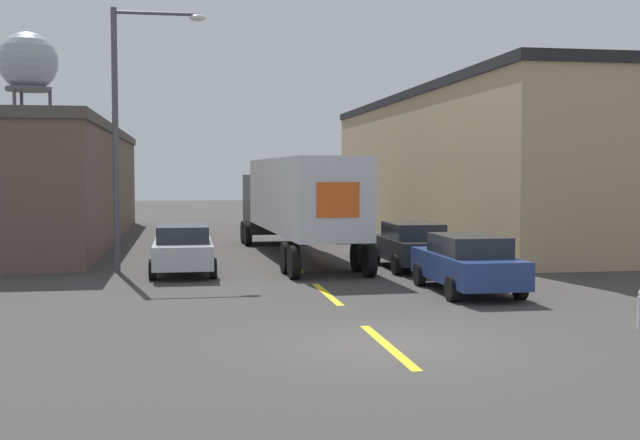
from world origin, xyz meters
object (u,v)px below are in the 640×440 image
(parked_car_right_mid, at_px, (412,245))
(parked_car_right_near, at_px, (467,262))
(street_lamp, at_px, (127,119))
(water_tower, at_px, (28,64))
(semi_truck, at_px, (295,198))
(parked_car_left_far, at_px, (183,248))
(parked_car_right_far, at_px, (341,222))

(parked_car_right_mid, bearing_deg, parked_car_right_near, -90.00)
(street_lamp, bearing_deg, parked_car_right_near, -33.77)
(water_tower, bearing_deg, parked_car_right_mid, -64.68)
(semi_truck, height_order, parked_car_left_far, semi_truck)
(semi_truck, xyz_separation_m, parked_car_right_far, (3.40, 7.99, -1.47))
(semi_truck, relative_size, water_tower, 1.01)
(water_tower, bearing_deg, parked_car_left_far, -73.73)
(semi_truck, distance_m, parked_car_right_mid, 5.86)
(street_lamp, bearing_deg, parked_car_right_far, 50.83)
(semi_truck, height_order, parked_car_right_far, semi_truck)
(semi_truck, relative_size, parked_car_right_mid, 3.17)
(parked_car_right_mid, distance_m, parked_car_left_far, 7.68)
(parked_car_right_mid, relative_size, parked_car_left_far, 1.00)
(parked_car_right_far, height_order, parked_car_left_far, same)
(parked_car_right_near, height_order, water_tower, water_tower)
(semi_truck, bearing_deg, parked_car_left_far, -136.23)
(parked_car_right_mid, relative_size, street_lamp, 0.54)
(parked_car_right_far, xyz_separation_m, street_lamp, (-9.46, -11.61, 4.20))
(semi_truck, bearing_deg, parked_car_right_mid, -55.74)
(parked_car_right_near, bearing_deg, street_lamp, 146.23)
(parked_car_left_far, distance_m, water_tower, 45.39)
(water_tower, bearing_deg, parked_car_right_near, -67.25)
(semi_truck, xyz_separation_m, parked_car_left_far, (-4.28, -4.48, -1.47))
(semi_truck, xyz_separation_m, street_lamp, (-6.06, -3.62, 2.74))
(semi_truck, distance_m, parked_car_right_near, 10.61)
(parked_car_right_mid, bearing_deg, semi_truck, 126.83)
(semi_truck, bearing_deg, parked_car_right_near, -73.71)
(parked_car_right_near, bearing_deg, parked_car_left_far, 144.56)
(parked_car_left_far, xyz_separation_m, parked_car_right_near, (7.68, -5.46, 0.00))
(parked_car_right_far, distance_m, street_lamp, 15.56)
(street_lamp, bearing_deg, parked_car_right_mid, -5.55)
(parked_car_left_far, bearing_deg, water_tower, 106.27)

